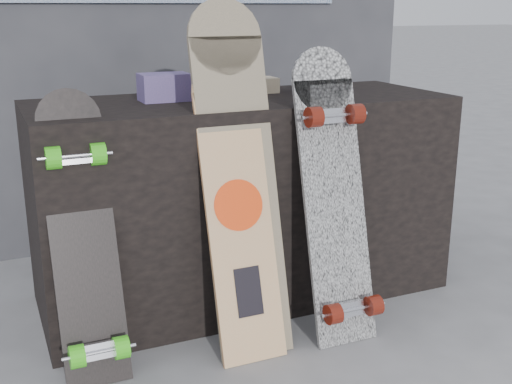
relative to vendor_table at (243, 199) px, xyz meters
name	(u,v)px	position (x,y,z in m)	size (l,w,h in m)	color
ground	(299,347)	(0.00, -0.50, -0.40)	(60.00, 60.00, 0.00)	slate
vendor_table	(243,199)	(0.00, 0.00, 0.00)	(1.60, 0.60, 0.80)	black
booth	(175,13)	(0.00, 0.85, 0.70)	(2.40, 0.22, 2.20)	#323237
merch_box_purple	(164,87)	(-0.29, 0.06, 0.45)	(0.18, 0.12, 0.10)	#3E3C7C
merch_box_small	(320,76)	(0.37, 0.07, 0.46)	(0.14, 0.14, 0.12)	#3E3C7C
merch_box_flat	(250,86)	(0.08, 0.13, 0.43)	(0.22, 0.10, 0.06)	#D1B78C
longboard_geisha	(237,201)	(-0.17, -0.37, 0.12)	(0.23, 0.31, 0.98)	#CDBC8A
longboard_celtic	(238,167)	(-0.15, -0.33, 0.22)	(0.26, 0.33, 1.17)	beige
longboard_cascadia	(335,192)	(0.17, -0.42, 0.12)	(0.23, 0.33, 1.01)	silver
skateboard_dark	(83,234)	(-0.67, -0.33, 0.06)	(0.20, 0.34, 0.90)	black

